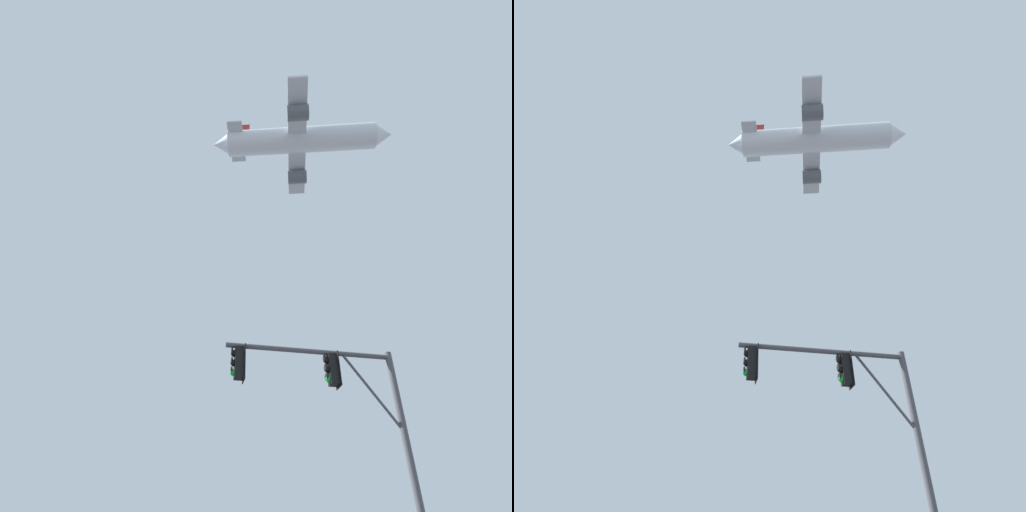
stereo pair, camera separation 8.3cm
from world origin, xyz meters
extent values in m
cylinder|color=#4C4C51|center=(5.39, 6.86, 3.29)|extent=(0.20, 0.20, 6.58)
cylinder|color=#4C4C51|center=(2.89, 6.63, 6.43)|extent=(5.02, 0.61, 0.15)
cylinder|color=#4C4C51|center=(4.64, 6.79, 5.35)|extent=(1.57, 0.22, 2.20)
cube|color=black|center=(0.78, 6.43, 5.91)|extent=(0.29, 0.34, 0.90)
cylinder|color=black|center=(0.78, 6.43, 6.42)|extent=(0.05, 0.05, 0.12)
cube|color=black|center=(0.92, 6.45, 5.91)|extent=(0.07, 0.46, 1.04)
sphere|color=black|center=(0.64, 6.42, 6.18)|extent=(0.20, 0.20, 0.20)
cylinder|color=black|center=(0.58, 6.41, 6.24)|extent=(0.06, 0.21, 0.21)
sphere|color=black|center=(0.64, 6.42, 5.90)|extent=(0.20, 0.20, 0.20)
cylinder|color=black|center=(0.58, 6.41, 5.96)|extent=(0.06, 0.21, 0.21)
sphere|color=green|center=(0.64, 6.42, 5.62)|extent=(0.20, 0.20, 0.20)
cylinder|color=black|center=(0.58, 6.41, 5.68)|extent=(0.06, 0.21, 0.21)
cube|color=black|center=(3.54, 6.69, 5.91)|extent=(0.29, 0.34, 0.90)
cylinder|color=black|center=(3.54, 6.69, 6.42)|extent=(0.05, 0.05, 0.12)
cube|color=black|center=(3.68, 6.70, 5.91)|extent=(0.07, 0.46, 1.04)
sphere|color=black|center=(3.39, 6.67, 6.18)|extent=(0.20, 0.20, 0.20)
cylinder|color=black|center=(3.33, 6.67, 6.24)|extent=(0.06, 0.21, 0.21)
sphere|color=black|center=(3.39, 6.67, 5.90)|extent=(0.20, 0.20, 0.20)
cylinder|color=black|center=(3.33, 6.67, 5.96)|extent=(0.06, 0.21, 0.21)
sphere|color=green|center=(3.39, 6.67, 5.62)|extent=(0.20, 0.20, 0.20)
cylinder|color=black|center=(3.33, 6.67, 5.68)|extent=(0.06, 0.21, 0.21)
cylinder|color=white|center=(8.60, 25.92, 43.30)|extent=(18.27, 6.04, 3.20)
cone|color=white|center=(18.47, 24.32, 43.30)|extent=(2.66, 3.35, 3.04)
cone|color=white|center=(-1.17, 27.51, 43.30)|extent=(2.41, 3.00, 2.72)
cube|color=silver|center=(8.11, 26.00, 42.82)|extent=(4.89, 17.12, 0.36)
cylinder|color=#595B60|center=(8.87, 30.70, 41.86)|extent=(2.66, 2.16, 1.80)
cylinder|color=#595B60|center=(7.34, 21.31, 41.86)|extent=(2.66, 2.16, 1.80)
cube|color=#B21E1E|center=(0.90, 27.17, 45.10)|extent=(2.80, 0.69, 3.80)
cube|color=silver|center=(0.71, 27.20, 43.60)|extent=(2.74, 6.21, 0.20)
camera|label=1|loc=(0.28, -4.47, 1.36)|focal=28.39mm
camera|label=2|loc=(0.37, -4.48, 1.36)|focal=28.39mm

